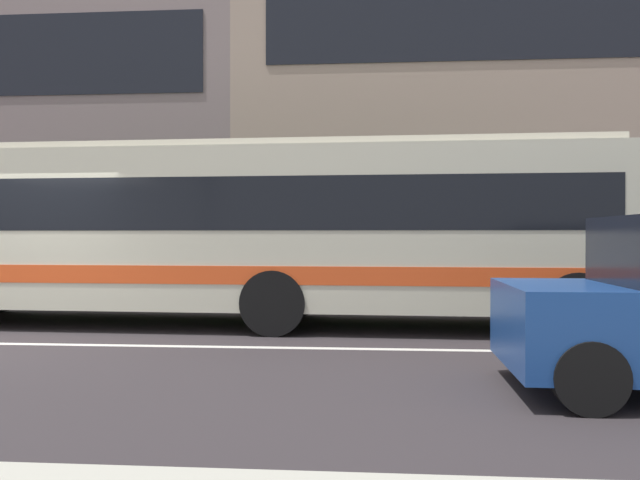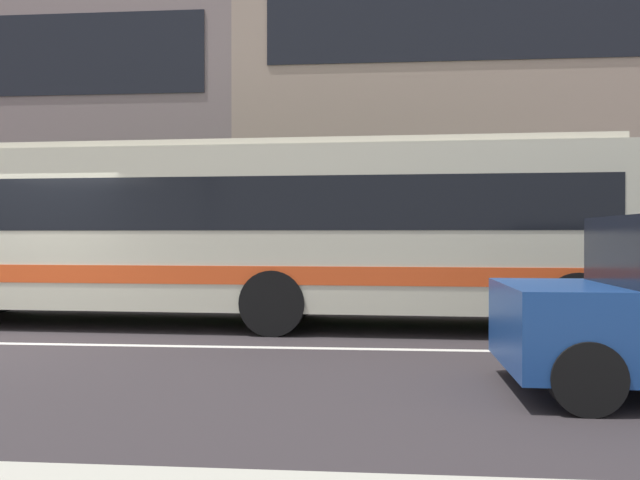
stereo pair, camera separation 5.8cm
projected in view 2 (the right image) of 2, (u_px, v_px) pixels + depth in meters
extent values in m
plane|color=#322C2F|center=(4.00, 344.00, 9.33)|extent=(160.00, 160.00, 0.00)
cube|color=silver|center=(4.00, 343.00, 9.33)|extent=(60.00, 0.16, 0.01)
cube|color=#245D1F|center=(256.00, 283.00, 14.92)|extent=(14.74, 1.10, 0.89)
cube|color=tan|center=(640.00, 84.00, 21.26)|extent=(24.71, 8.71, 12.77)
cube|color=beige|center=(241.00, 229.00, 11.32)|extent=(12.51, 3.01, 2.56)
cube|color=black|center=(241.00, 207.00, 11.31)|extent=(11.77, 3.01, 0.82)
cube|color=#EB4F1F|center=(241.00, 271.00, 11.32)|extent=(12.27, 3.03, 0.28)
cube|color=beige|center=(241.00, 151.00, 11.31)|extent=(12.00, 2.58, 0.12)
cylinder|color=black|center=(273.00, 303.00, 10.04)|extent=(1.01, 0.31, 1.00)
cylinder|color=black|center=(297.00, 290.00, 12.42)|extent=(1.01, 0.31, 1.00)
cylinder|color=black|center=(576.00, 307.00, 9.50)|extent=(1.01, 0.31, 1.00)
cylinder|color=black|center=(541.00, 293.00, 11.87)|extent=(1.01, 0.31, 1.00)
cylinder|color=black|center=(541.00, 345.00, 7.31)|extent=(0.64, 0.23, 0.64)
cylinder|color=black|center=(587.00, 378.00, 5.62)|extent=(0.64, 0.23, 0.64)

